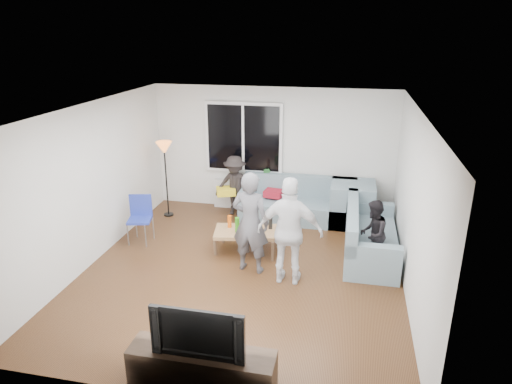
% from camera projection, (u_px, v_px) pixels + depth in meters
% --- Properties ---
extents(floor, '(5.00, 5.50, 0.04)m').
position_uv_depth(floor, '(242.00, 272.00, 7.33)').
color(floor, '#56351C').
rests_on(floor, ground).
extents(ceiling, '(5.00, 5.50, 0.04)m').
position_uv_depth(ceiling, '(240.00, 108.00, 6.44)').
color(ceiling, white).
rests_on(ceiling, ground).
extents(wall_back, '(5.00, 0.04, 2.60)m').
position_uv_depth(wall_back, '(273.00, 150.00, 9.43)').
color(wall_back, silver).
rests_on(wall_back, ground).
extents(wall_front, '(5.00, 0.04, 2.60)m').
position_uv_depth(wall_front, '(173.00, 294.00, 4.34)').
color(wall_front, silver).
rests_on(wall_front, ground).
extents(wall_left, '(0.04, 5.50, 2.60)m').
position_uv_depth(wall_left, '(91.00, 184.00, 7.37)').
color(wall_left, silver).
rests_on(wall_left, ground).
extents(wall_right, '(0.04, 5.50, 2.60)m').
position_uv_depth(wall_right, '(415.00, 208.00, 6.40)').
color(wall_right, silver).
rests_on(wall_right, ground).
extents(window_frame, '(1.62, 0.06, 1.47)m').
position_uv_depth(window_frame, '(244.00, 138.00, 9.39)').
color(window_frame, white).
rests_on(window_frame, wall_back).
extents(window_glass, '(1.50, 0.02, 1.35)m').
position_uv_depth(window_glass, '(243.00, 138.00, 9.35)').
color(window_glass, black).
rests_on(window_glass, window_frame).
extents(window_mullion, '(0.05, 0.03, 1.35)m').
position_uv_depth(window_mullion, '(243.00, 138.00, 9.35)').
color(window_mullion, white).
rests_on(window_mullion, window_frame).
extents(radiator, '(1.30, 0.12, 0.62)m').
position_uv_depth(radiator, '(244.00, 195.00, 9.78)').
color(radiator, silver).
rests_on(radiator, floor).
extents(potted_plant, '(0.20, 0.17, 0.33)m').
position_uv_depth(potted_plant, '(266.00, 175.00, 9.49)').
color(potted_plant, '#2C6F2F').
rests_on(potted_plant, radiator).
extents(vase, '(0.19, 0.19, 0.16)m').
position_uv_depth(vase, '(240.00, 178.00, 9.63)').
color(vase, white).
rests_on(vase, radiator).
extents(sofa_back_section, '(2.30, 0.85, 0.85)m').
position_uv_depth(sofa_back_section, '(298.00, 200.00, 9.15)').
color(sofa_back_section, slate).
rests_on(sofa_back_section, floor).
extents(sofa_right_section, '(2.00, 0.85, 0.85)m').
position_uv_depth(sofa_right_section, '(371.00, 232.00, 7.71)').
color(sofa_right_section, slate).
rests_on(sofa_right_section, floor).
extents(sofa_corner, '(0.85, 0.85, 0.85)m').
position_uv_depth(sofa_corner, '(352.00, 204.00, 8.95)').
color(sofa_corner, slate).
rests_on(sofa_corner, floor).
extents(cushion_yellow, '(0.47, 0.43, 0.14)m').
position_uv_depth(cushion_yellow, '(226.00, 191.00, 9.40)').
color(cushion_yellow, yellow).
rests_on(cushion_yellow, sofa_back_section).
extents(cushion_red, '(0.40, 0.35, 0.13)m').
position_uv_depth(cushion_red, '(274.00, 193.00, 9.28)').
color(cushion_red, maroon).
rests_on(cushion_red, sofa_back_section).
extents(coffee_table, '(1.18, 0.77, 0.40)m').
position_uv_depth(coffee_table, '(247.00, 241.00, 7.91)').
color(coffee_table, '#AB7B52').
rests_on(coffee_table, floor).
extents(pitcher, '(0.17, 0.17, 0.17)m').
position_uv_depth(pitcher, '(248.00, 226.00, 7.81)').
color(pitcher, maroon).
rests_on(pitcher, coffee_table).
extents(side_chair, '(0.48, 0.48, 0.86)m').
position_uv_depth(side_chair, '(140.00, 220.00, 8.18)').
color(side_chair, '#24349D').
rests_on(side_chair, floor).
extents(floor_lamp, '(0.32, 0.32, 1.56)m').
position_uv_depth(floor_lamp, '(166.00, 180.00, 9.25)').
color(floor_lamp, orange).
rests_on(floor_lamp, floor).
extents(player_left, '(0.66, 0.49, 1.66)m').
position_uv_depth(player_left, '(250.00, 223.00, 7.09)').
color(player_left, '#4D4C51').
rests_on(player_left, floor).
extents(player_right, '(0.99, 0.43, 1.68)m').
position_uv_depth(player_right, '(290.00, 232.00, 6.75)').
color(player_right, silver).
rests_on(player_right, floor).
extents(spectator_right, '(0.52, 0.61, 1.12)m').
position_uv_depth(spectator_right, '(373.00, 234.00, 7.34)').
color(spectator_right, black).
rests_on(spectator_right, floor).
extents(spectator_back, '(0.83, 0.50, 1.26)m').
position_uv_depth(spectator_back, '(235.00, 186.00, 9.37)').
color(spectator_back, black).
rests_on(spectator_back, floor).
extents(tv_console, '(1.60, 0.40, 0.44)m').
position_uv_depth(tv_console, '(202.00, 368.00, 4.92)').
color(tv_console, '#37261B').
rests_on(tv_console, floor).
extents(television, '(1.01, 0.13, 0.58)m').
position_uv_depth(television, '(200.00, 329.00, 4.75)').
color(television, black).
rests_on(television, tv_console).
extents(bottle_b, '(0.08, 0.08, 0.27)m').
position_uv_depth(bottle_b, '(237.00, 225.00, 7.74)').
color(bottle_b, '#2B7F17').
rests_on(bottle_b, coffee_table).
extents(bottle_c, '(0.07, 0.07, 0.22)m').
position_uv_depth(bottle_c, '(250.00, 221.00, 7.95)').
color(bottle_c, black).
rests_on(bottle_c, coffee_table).
extents(bottle_d, '(0.07, 0.07, 0.24)m').
position_uv_depth(bottle_d, '(256.00, 227.00, 7.67)').
color(bottle_d, '#C76311').
rests_on(bottle_d, coffee_table).
extents(bottle_e, '(0.07, 0.07, 0.23)m').
position_uv_depth(bottle_e, '(270.00, 223.00, 7.87)').
color(bottle_e, black).
rests_on(bottle_e, coffee_table).
extents(bottle_a, '(0.07, 0.07, 0.22)m').
position_uv_depth(bottle_a, '(230.00, 221.00, 7.93)').
color(bottle_a, '#DC550C').
rests_on(bottle_a, coffee_table).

